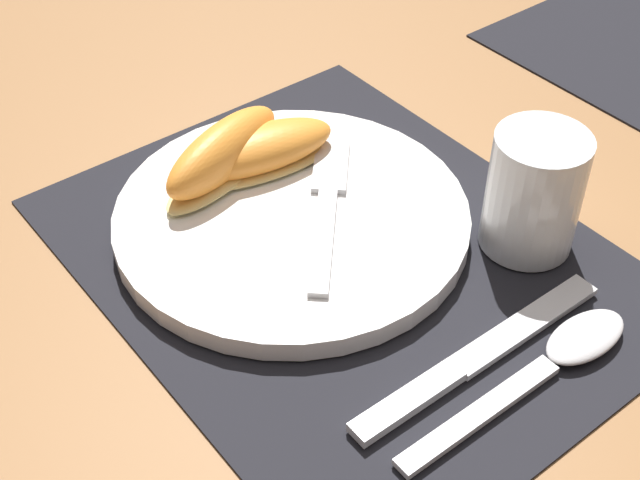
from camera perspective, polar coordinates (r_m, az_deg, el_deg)
ground_plane at (r=0.65m, az=1.62°, el=-1.19°), size 3.00×3.00×0.00m
placemat at (r=0.64m, az=1.62°, el=-1.06°), size 0.42×0.33×0.00m
plate at (r=0.66m, az=-1.82°, el=1.41°), size 0.26×0.26×0.02m
juice_glass at (r=0.65m, az=13.46°, el=2.64°), size 0.07×0.07×0.09m
knife at (r=0.58m, az=9.84°, el=-7.45°), size 0.02×0.21×0.01m
spoon at (r=0.59m, az=15.01°, el=-7.20°), size 0.03×0.19×0.01m
fork at (r=0.66m, az=0.49°, el=2.70°), size 0.14×0.13×0.00m
citrus_wedge_0 at (r=0.69m, az=-4.11°, el=5.64°), size 0.07×0.14×0.03m
citrus_wedge_1 at (r=0.68m, az=-6.22°, el=5.45°), size 0.08×0.13×0.04m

